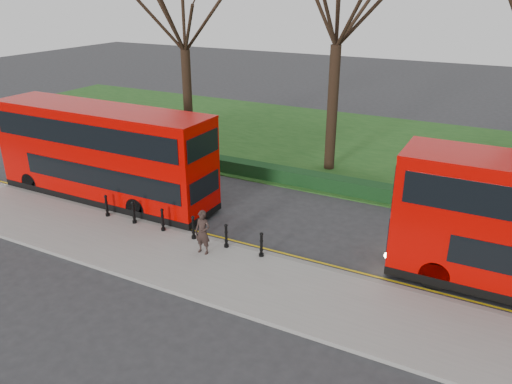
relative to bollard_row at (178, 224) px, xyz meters
The scene contains 11 objects.
ground 1.68m from the bollard_row, 60.96° to the left, with size 120.00×120.00×0.00m, color #28282B.
pavement 1.90m from the bollard_row, 65.57° to the right, with size 60.00×4.00×0.15m, color gray.
kerb 1.01m from the bollard_row, 25.03° to the left, with size 60.00×0.25×0.16m, color slate.
grass_verge 16.38m from the bollard_row, 87.38° to the left, with size 60.00×18.00×0.06m, color #1A4617.
hedge 8.19m from the bollard_row, 84.75° to the left, with size 60.00×0.90×0.80m, color black.
yellow_line_outer 1.18m from the bollard_row, 40.93° to the left, with size 60.00×0.10×0.01m, color yellow.
yellow_line_inner 1.30m from the bollard_row, 48.59° to the left, with size 60.00×0.10×0.01m, color yellow.
tree_left 15.54m from the bollard_row, 122.57° to the left, with size 7.40×7.40×11.57m.
bollard_row is the anchor object (origin of this frame).
bus_lead 6.22m from the bollard_row, 162.46° to the left, with size 11.91×2.73×4.74m.
pedestrian 2.07m from the bollard_row, 24.27° to the right, with size 0.67×0.44×1.83m, color #2D1F1C.
Camera 1 is at (11.18, -16.82, 10.11)m, focal length 35.00 mm.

